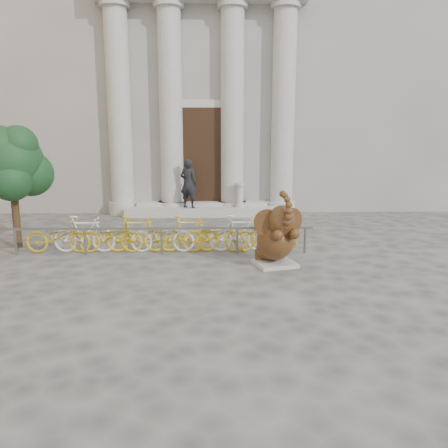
{
  "coord_description": "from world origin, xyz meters",
  "views": [
    {
      "loc": [
        0.44,
        -7.77,
        3.02
      ],
      "look_at": [
        0.68,
        1.97,
        1.1
      ],
      "focal_mm": 35.0,
      "sensor_mm": 36.0,
      "label": 1
    }
  ],
  "objects_px": {
    "elephant_statue": "(276,239)",
    "pedestrian": "(188,183)",
    "bike_rack": "(162,234)",
    "tree": "(12,164)"
  },
  "relations": [
    {
      "from": "elephant_statue",
      "to": "bike_rack",
      "type": "bearing_deg",
      "value": 138.55
    },
    {
      "from": "tree",
      "to": "pedestrian",
      "type": "height_order",
      "value": "tree"
    },
    {
      "from": "tree",
      "to": "bike_rack",
      "type": "bearing_deg",
      "value": -7.88
    },
    {
      "from": "bike_rack",
      "to": "pedestrian",
      "type": "relative_size",
      "value": 4.23
    },
    {
      "from": "pedestrian",
      "to": "elephant_statue",
      "type": "bearing_deg",
      "value": 132.22
    },
    {
      "from": "elephant_statue",
      "to": "bike_rack",
      "type": "distance_m",
      "value": 3.18
    },
    {
      "from": "elephant_statue",
      "to": "tree",
      "type": "distance_m",
      "value": 7.39
    },
    {
      "from": "elephant_statue",
      "to": "pedestrian",
      "type": "height_order",
      "value": "pedestrian"
    },
    {
      "from": "elephant_statue",
      "to": "bike_rack",
      "type": "xyz_separation_m",
      "value": [
        -2.86,
        1.37,
        -0.17
      ]
    },
    {
      "from": "elephant_statue",
      "to": "tree",
      "type": "height_order",
      "value": "tree"
    }
  ]
}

